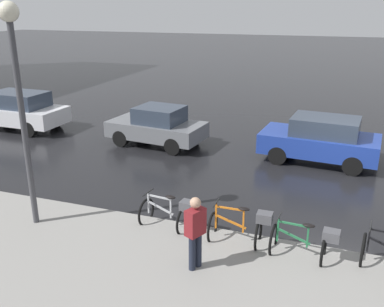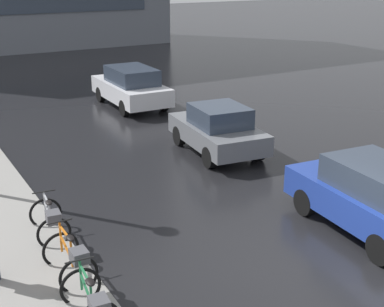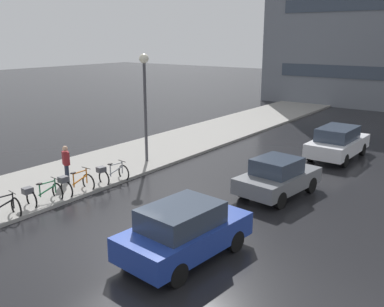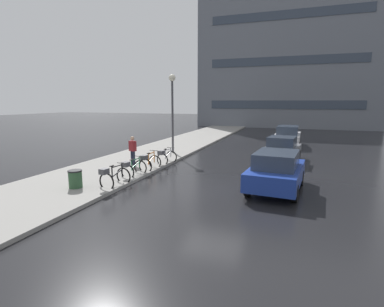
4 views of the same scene
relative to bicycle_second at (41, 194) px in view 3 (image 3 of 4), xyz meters
name	(u,v)px [view 3 (image 3 of 4)]	position (x,y,z in m)	size (l,w,h in m)	color
ground_plane	(108,243)	(4.15, -0.56, -0.48)	(140.00, 140.00, 0.00)	black
sidewalk_kerb	(167,147)	(-1.85, 9.44, -0.41)	(4.80, 60.00, 0.14)	gray
bicycle_second	(41,194)	(0.00, 0.00, 0.00)	(0.82, 1.42, 0.95)	black
bicycle_third	(75,184)	(0.14, 1.42, 0.02)	(0.74, 1.39, 1.02)	black
bicycle_farthest	(111,174)	(0.28, 3.22, 0.01)	(0.84, 1.40, 0.95)	black
car_blue	(184,231)	(6.56, 0.12, 0.34)	(2.24, 4.11, 1.61)	navy
car_grey	(278,177)	(6.48, 6.25, 0.28)	(2.24, 3.90, 1.54)	slate
car_white	(338,142)	(6.58, 13.04, 0.36)	(2.02, 4.45, 1.65)	silver
pedestrian	(66,163)	(-1.17, 2.07, 0.48)	(0.46, 0.39, 1.71)	#1E2333
streetlamp	(145,88)	(-0.63, 6.42, 3.24)	(0.45, 0.45, 5.32)	#424247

